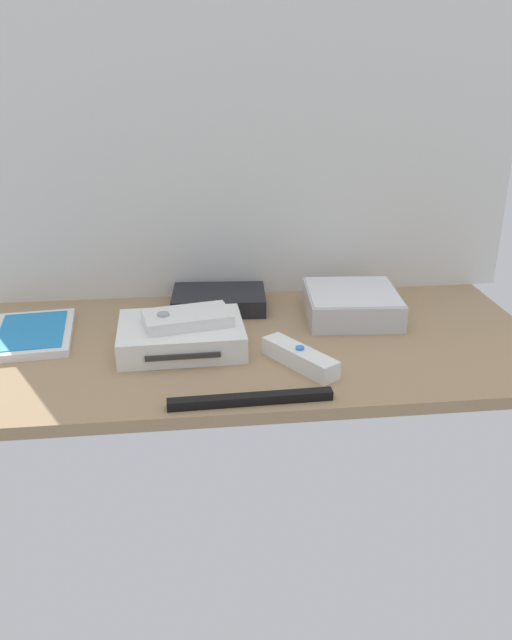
{
  "coord_description": "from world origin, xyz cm",
  "views": [
    {
      "loc": [
        -11.69,
        -101.35,
        47.16
      ],
      "look_at": [
        0.0,
        0.0,
        4.0
      ],
      "focal_mm": 36.04,
      "sensor_mm": 36.0,
      "label": 1
    }
  ],
  "objects_px": {
    "game_console": "(181,336)",
    "remote_classic_pad": "(187,318)",
    "sensor_bar": "(251,399)",
    "remote_wand": "(300,358)",
    "network_router": "(219,300)",
    "mini_computer": "(352,304)",
    "game_case": "(32,334)"
  },
  "relations": [
    {
      "from": "game_console",
      "to": "mini_computer",
      "type": "relative_size",
      "value": 1.17
    },
    {
      "from": "sensor_bar",
      "to": "network_router",
      "type": "bearing_deg",
      "value": 91.89
    },
    {
      "from": "network_router",
      "to": "remote_wand",
      "type": "bearing_deg",
      "value": -62.72
    },
    {
      "from": "game_case",
      "to": "network_router",
      "type": "bearing_deg",
      "value": 12.07
    },
    {
      "from": "mini_computer",
      "to": "game_case",
      "type": "bearing_deg",
      "value": -176.97
    },
    {
      "from": "game_case",
      "to": "network_router",
      "type": "height_order",
      "value": "network_router"
    },
    {
      "from": "mini_computer",
      "to": "game_console",
      "type": "bearing_deg",
      "value": -162.84
    },
    {
      "from": "mini_computer",
      "to": "sensor_bar",
      "type": "distance_m",
      "value": 0.38
    },
    {
      "from": "game_console",
      "to": "remote_classic_pad",
      "type": "relative_size",
      "value": 1.37
    },
    {
      "from": "mini_computer",
      "to": "remote_classic_pad",
      "type": "xyz_separation_m",
      "value": [
        -0.31,
        -0.1,
        0.03
      ]
    },
    {
      "from": "game_case",
      "to": "remote_wand",
      "type": "distance_m",
      "value": 0.48
    },
    {
      "from": "mini_computer",
      "to": "remote_classic_pad",
      "type": "distance_m",
      "value": 0.33
    },
    {
      "from": "game_case",
      "to": "sensor_bar",
      "type": "bearing_deg",
      "value": -42.19
    },
    {
      "from": "network_router",
      "to": "mini_computer",
      "type": "bearing_deg",
      "value": -12.35
    },
    {
      "from": "mini_computer",
      "to": "game_case",
      "type": "distance_m",
      "value": 0.59
    },
    {
      "from": "mini_computer",
      "to": "remote_wand",
      "type": "xyz_separation_m",
      "value": [
        -0.13,
        -0.19,
        -0.01
      ]
    },
    {
      "from": "game_console",
      "to": "network_router",
      "type": "xyz_separation_m",
      "value": [
        0.07,
        0.17,
        -0.0
      ]
    },
    {
      "from": "mini_computer",
      "to": "remote_wand",
      "type": "relative_size",
      "value": 1.27
    },
    {
      "from": "sensor_bar",
      "to": "remote_wand",
      "type": "bearing_deg",
      "value": 48.71
    },
    {
      "from": "remote_wand",
      "to": "remote_classic_pad",
      "type": "bearing_deg",
      "value": 120.19
    },
    {
      "from": "game_case",
      "to": "network_router",
      "type": "relative_size",
      "value": 1.07
    },
    {
      "from": "sensor_bar",
      "to": "remote_classic_pad",
      "type": "bearing_deg",
      "value": 111.66
    },
    {
      "from": "remote_classic_pad",
      "to": "game_console",
      "type": "bearing_deg",
      "value": 164.04
    },
    {
      "from": "network_router",
      "to": "remote_classic_pad",
      "type": "height_order",
      "value": "remote_classic_pad"
    },
    {
      "from": "game_console",
      "to": "mini_computer",
      "type": "distance_m",
      "value": 0.34
    },
    {
      "from": "game_console",
      "to": "remote_wand",
      "type": "xyz_separation_m",
      "value": [
        0.19,
        -0.09,
        -0.01
      ]
    },
    {
      "from": "game_console",
      "to": "network_router",
      "type": "bearing_deg",
      "value": 65.23
    },
    {
      "from": "mini_computer",
      "to": "network_router",
      "type": "distance_m",
      "value": 0.26
    },
    {
      "from": "mini_computer",
      "to": "game_case",
      "type": "height_order",
      "value": "mini_computer"
    },
    {
      "from": "remote_wand",
      "to": "sensor_bar",
      "type": "relative_size",
      "value": 0.6
    },
    {
      "from": "game_console",
      "to": "remote_wand",
      "type": "height_order",
      "value": "game_console"
    },
    {
      "from": "game_case",
      "to": "sensor_bar",
      "type": "height_order",
      "value": "game_case"
    }
  ]
}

